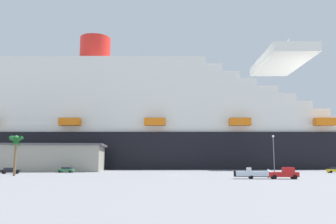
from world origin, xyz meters
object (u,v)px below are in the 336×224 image
object	(u,v)px
small_boat_on_trailer	(256,174)
parked_car_green_wagon	(66,170)
parked_car_black_coupe	(10,171)
street_lamp	(274,150)
pickup_truck	(284,173)
parked_car_yellow_taxi	(335,170)
cruise_ship	(151,127)
palm_tree	(16,144)

from	to	relation	value
small_boat_on_trailer	parked_car_green_wagon	bearing A→B (deg)	140.72
parked_car_green_wagon	parked_car_black_coupe	distance (m)	14.91
street_lamp	parked_car_black_coupe	world-z (taller)	street_lamp
street_lamp	parked_car_green_wagon	distance (m)	57.46
pickup_truck	parked_car_green_wagon	size ratio (longest dim) A/B	1.21
parked_car_yellow_taxi	cruise_ship	bearing A→B (deg)	133.41
parked_car_green_wagon	pickup_truck	bearing A→B (deg)	-36.68
cruise_ship	palm_tree	bearing A→B (deg)	-113.89
pickup_truck	small_boat_on_trailer	size ratio (longest dim) A/B	0.67
cruise_ship	small_boat_on_trailer	world-z (taller)	cruise_ship
cruise_ship	pickup_truck	bearing A→B (deg)	-73.44
palm_tree	street_lamp	xyz separation A→B (m)	(60.22, 0.59, -1.19)
cruise_ship	pickup_truck	size ratio (longest dim) A/B	38.63
parked_car_green_wagon	parked_car_yellow_taxi	world-z (taller)	same
parked_car_black_coupe	parked_car_yellow_taxi	size ratio (longest dim) A/B	1.01
street_lamp	parked_car_yellow_taxi	xyz separation A→B (m)	(22.36, 14.26, -5.21)
cruise_ship	small_boat_on_trailer	distance (m)	88.81
parked_car_green_wagon	cruise_ship	bearing A→B (deg)	63.66
pickup_truck	small_boat_on_trailer	bearing A→B (deg)	172.64
cruise_ship	pickup_truck	world-z (taller)	cruise_ship
parked_car_green_wagon	parked_car_yellow_taxi	size ratio (longest dim) A/B	0.98
pickup_truck	parked_car_black_coupe	distance (m)	68.66
small_boat_on_trailer	palm_tree	xyz separation A→B (m)	(-51.00, 15.27, 6.27)
small_boat_on_trailer	palm_tree	bearing A→B (deg)	163.33
small_boat_on_trailer	palm_tree	size ratio (longest dim) A/B	0.95
palm_tree	small_boat_on_trailer	bearing A→B (deg)	-16.67
small_boat_on_trailer	palm_tree	world-z (taller)	palm_tree
parked_car_green_wagon	small_boat_on_trailer	bearing A→B (deg)	-39.28
palm_tree	parked_car_black_coupe	size ratio (longest dim) A/B	1.85
cruise_ship	parked_car_yellow_taxi	size ratio (longest dim) A/B	45.79
cruise_ship	parked_car_black_coupe	distance (m)	69.47
small_boat_on_trailer	street_lamp	distance (m)	19.04
street_lamp	parked_car_black_coupe	distance (m)	67.55
palm_tree	parked_car_green_wagon	distance (m)	22.90
palm_tree	parked_car_black_coupe	xyz separation A→B (m)	(-5.96, 13.10, -6.40)
parked_car_green_wagon	parked_car_black_coupe	size ratio (longest dim) A/B	0.97
cruise_ship	parked_car_black_coupe	size ratio (longest dim) A/B	45.24
small_boat_on_trailer	parked_car_green_wagon	xyz separation A→B (m)	(-44.26, 36.20, -0.12)
parked_car_black_coupe	palm_tree	bearing A→B (deg)	-65.54
palm_tree	street_lamp	distance (m)	60.24
pickup_truck	small_boat_on_trailer	world-z (taller)	pickup_truck
cruise_ship	parked_car_yellow_taxi	bearing A→B (deg)	-46.59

